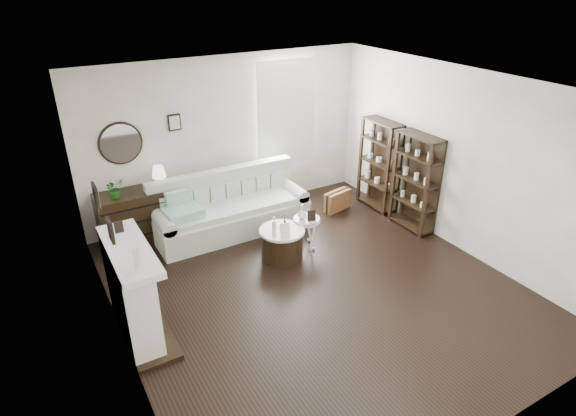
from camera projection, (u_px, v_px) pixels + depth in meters
room at (268, 118)px, 8.27m from camera, size 5.50×5.50×5.50m
fireplace at (133, 295)px, 5.52m from camera, size 0.50×1.40×1.84m
shelf_unit_far at (379, 165)px, 8.46m from camera, size 0.30×0.80×1.60m
shelf_unit_near at (415, 183)px, 7.76m from camera, size 0.30×0.80×1.60m
sofa at (230, 212)px, 7.89m from camera, size 2.51×0.87×0.97m
quilt at (183, 213)px, 7.31m from camera, size 0.58×0.48×0.14m
suitcase at (337, 201)px, 8.60m from camera, size 0.56×0.29×0.36m
dresser at (140, 216)px, 7.54m from camera, size 1.27×0.54×0.84m
table_lamp at (159, 176)px, 7.44m from camera, size 0.27×0.27×0.34m
potted_plant at (115, 188)px, 7.10m from camera, size 0.33×0.31×0.29m
drum_table at (282, 243)px, 7.15m from camera, size 0.67×0.67×0.47m
pedestal_table at (307, 221)px, 7.33m from camera, size 0.41×0.41×0.50m
eiffel_drum at (285, 222)px, 7.08m from camera, size 0.11×0.11×0.18m
bottle_drum at (274, 226)px, 6.85m from camera, size 0.07×0.07×0.28m
card_frame_drum at (285, 230)px, 6.85m from camera, size 0.15×0.10×0.19m
eiffel_ped at (310, 211)px, 7.33m from camera, size 0.11×0.11×0.18m
flask_ped at (302, 212)px, 7.24m from camera, size 0.13×0.13×0.24m
card_frame_ped at (312, 216)px, 7.20m from camera, size 0.14×0.09×0.17m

